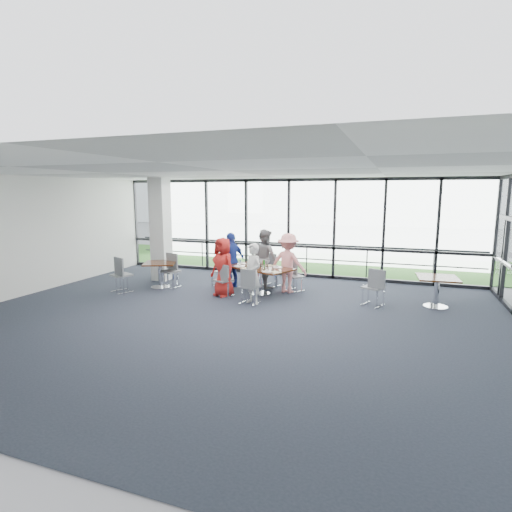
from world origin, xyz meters
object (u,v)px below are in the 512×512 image
(side_table_left, at_px, (160,266))
(chair_main_nr, at_px, (250,286))
(diner_near_left, at_px, (223,267))
(chair_spare_lb, at_px, (170,271))
(chair_main_fl, at_px, (271,271))
(chair_spare_r, at_px, (373,287))
(chair_main_nl, at_px, (223,280))
(side_table_right, at_px, (437,281))
(chair_spare_la, at_px, (121,275))
(diner_end, at_px, (232,260))
(chair_main_end, at_px, (224,272))
(structural_column, at_px, (161,230))
(diner_far_right, at_px, (288,263))
(diner_near_right, at_px, (253,274))
(diner_far_left, at_px, (265,258))
(main_table, at_px, (260,272))
(chair_main_fr, at_px, (295,276))

(side_table_left, xyz_separation_m, chair_main_nr, (3.05, -0.70, -0.19))
(diner_near_left, relative_size, chair_spare_lb, 1.65)
(chair_main_fl, xyz_separation_m, chair_spare_r, (2.98, -1.15, -0.00))
(chair_main_nl, xyz_separation_m, chair_main_nr, (0.93, -0.46, 0.01))
(side_table_right, height_order, chair_spare_la, chair_spare_la)
(side_table_right, relative_size, diner_end, 0.61)
(side_table_left, relative_size, chair_main_end, 1.30)
(structural_column, relative_size, diner_far_right, 1.94)
(structural_column, bearing_deg, diner_end, -4.80)
(diner_near_right, xyz_separation_m, diner_far_left, (-0.27, 1.76, 0.10))
(main_table, relative_size, diner_far_right, 1.23)
(chair_spare_r, bearing_deg, structural_column, -164.11)
(diner_near_left, bearing_deg, chair_main_end, 138.75)
(main_table, relative_size, chair_main_fr, 2.42)
(side_table_left, xyz_separation_m, diner_near_left, (2.11, -0.24, 0.15))
(chair_main_nr, xyz_separation_m, chair_spare_lb, (-2.80, 0.83, 0.04))
(diner_end, height_order, chair_main_nr, diner_end)
(chair_spare_la, bearing_deg, side_table_right, 34.21)
(side_table_right, xyz_separation_m, diner_end, (-5.46, 0.23, 0.17))
(chair_main_nl, height_order, chair_spare_r, chair_spare_r)
(diner_far_left, distance_m, diner_far_right, 0.86)
(chair_main_nl, xyz_separation_m, chair_main_fr, (1.67, 1.21, -0.01))
(structural_column, bearing_deg, side_table_left, -59.74)
(structural_column, height_order, chair_main_fr, structural_column)
(structural_column, xyz_separation_m, chair_spare_la, (-0.14, -1.80, -1.11))
(chair_main_end, relative_size, chair_spare_lb, 0.93)
(chair_spare_lb, bearing_deg, chair_main_end, -141.09)
(side_table_left, height_order, chair_main_nl, chair_main_nl)
(diner_far_right, height_order, chair_main_fl, diner_far_right)
(diner_end, relative_size, chair_spare_la, 1.63)
(diner_far_left, xyz_separation_m, diner_end, (-0.91, -0.34, -0.05))
(side_table_left, distance_m, diner_near_right, 3.19)
(side_table_right, xyz_separation_m, chair_main_nl, (-5.28, -0.77, -0.21))
(chair_spare_lb, bearing_deg, chair_main_nl, -176.99)
(diner_far_left, bearing_deg, chair_main_fl, -84.40)
(diner_far_left, height_order, chair_main_nl, diner_far_left)
(side_table_right, height_order, diner_near_right, diner_near_right)
(structural_column, distance_m, chair_spare_lb, 1.62)
(structural_column, distance_m, diner_end, 2.63)
(chair_main_fr, relative_size, chair_spare_r, 0.90)
(diner_far_right, bearing_deg, chair_main_nr, 78.24)
(diner_far_left, distance_m, chair_main_fl, 0.45)
(chair_spare_lb, relative_size, chair_spare_r, 1.03)
(diner_near_left, relative_size, chair_spare_la, 1.60)
(diner_near_left, bearing_deg, diner_far_left, 86.58)
(structural_column, bearing_deg, chair_main_fr, 0.06)
(side_table_right, bearing_deg, chair_main_fl, 170.26)
(diner_end, bearing_deg, chair_main_end, -73.57)
(diner_near_left, distance_m, chair_spare_r, 3.87)
(structural_column, bearing_deg, diner_far_right, -2.93)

